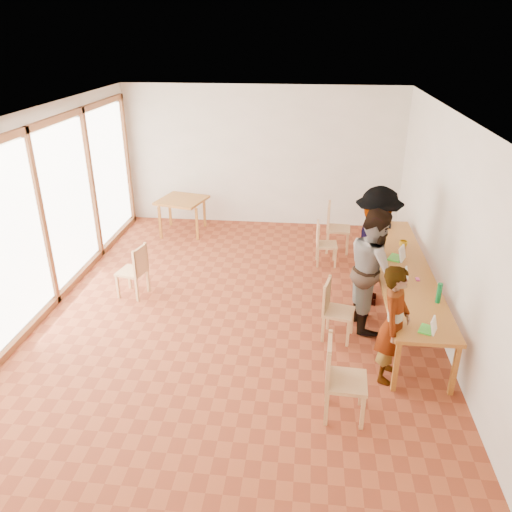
{
  "coord_description": "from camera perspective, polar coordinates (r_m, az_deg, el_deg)",
  "views": [
    {
      "loc": [
        1.01,
        -6.64,
        4.05
      ],
      "look_at": [
        0.32,
        -0.26,
        1.1
      ],
      "focal_mm": 35.0,
      "sensor_mm": 36.0,
      "label": 1
    }
  ],
  "objects": [
    {
      "name": "wall_front",
      "position": [
        3.81,
        -11.5,
        -17.99
      ],
      "size": [
        6.0,
        0.1,
        3.0
      ],
      "primitive_type": "cube",
      "color": "silver",
      "rests_on": "ground"
    },
    {
      "name": "window_wall",
      "position": [
        8.15,
        -23.49,
        4.34
      ],
      "size": [
        0.1,
        8.0,
        3.0
      ],
      "primitive_type": "cube",
      "color": "white",
      "rests_on": "ground"
    },
    {
      "name": "laptop_mid",
      "position": [
        7.45,
        16.46,
        -2.28
      ],
      "size": [
        0.24,
        0.26,
        0.19
      ],
      "rotation": [
        0.0,
        0.0,
        -0.3
      ],
      "color": "#49DA3A",
      "rests_on": "communal_table"
    },
    {
      "name": "person_mid",
      "position": [
        7.32,
        13.27,
        -1.48
      ],
      "size": [
        0.79,
        0.96,
        1.81
      ],
      "primitive_type": "imported",
      "rotation": [
        0.0,
        0.0,
        1.69
      ],
      "color": "gray",
      "rests_on": "ground"
    },
    {
      "name": "person_near",
      "position": [
        6.32,
        15.45,
        -7.55
      ],
      "size": [
        0.54,
        0.66,
        1.55
      ],
      "primitive_type": "imported",
      "rotation": [
        0.0,
        0.0,
        1.22
      ],
      "color": "gray",
      "rests_on": "ground"
    },
    {
      "name": "side_table",
      "position": [
        10.73,
        -8.46,
        6.05
      ],
      "size": [
        0.9,
        0.9,
        0.75
      ],
      "rotation": [
        0.0,
        0.0,
        -0.25
      ],
      "color": "#B37127",
      "rests_on": "ground"
    },
    {
      "name": "yellow_mug",
      "position": [
        8.57,
        16.48,
        1.34
      ],
      "size": [
        0.15,
        0.15,
        0.11
      ],
      "primitive_type": "imported",
      "rotation": [
        0.0,
        0.0,
        -0.15
      ],
      "color": "gold",
      "rests_on": "communal_table"
    },
    {
      "name": "green_bottle",
      "position": [
        6.96,
        20.19,
        -4.0
      ],
      "size": [
        0.07,
        0.07,
        0.28
      ],
      "primitive_type": "cylinder",
      "color": "#0F642B",
      "rests_on": "communal_table"
    },
    {
      "name": "person_far",
      "position": [
        7.96,
        13.46,
        1.05
      ],
      "size": [
        0.89,
        1.33,
        1.91
      ],
      "primitive_type": "imported",
      "rotation": [
        0.0,
        0.0,
        1.41
      ],
      "color": "gray",
      "rests_on": "ground"
    },
    {
      "name": "chair_mid",
      "position": [
        7.08,
        8.74,
        -5.4
      ],
      "size": [
        0.49,
        0.49,
        0.47
      ],
      "rotation": [
        0.0,
        0.0,
        -0.22
      ],
      "color": "tan",
      "rests_on": "ground"
    },
    {
      "name": "chair_empty",
      "position": [
        9.86,
        8.84,
        3.84
      ],
      "size": [
        0.48,
        0.48,
        0.51
      ],
      "rotation": [
        0.0,
        0.0,
        -0.07
      ],
      "color": "tan",
      "rests_on": "ground"
    },
    {
      "name": "condiment_cup",
      "position": [
        6.78,
        15.41,
        -5.16
      ],
      "size": [
        0.08,
        0.08,
        0.06
      ],
      "primitive_type": "cylinder",
      "color": "white",
      "rests_on": "communal_table"
    },
    {
      "name": "laptop_near",
      "position": [
        6.34,
        19.25,
        -7.73
      ],
      "size": [
        0.25,
        0.26,
        0.18
      ],
      "rotation": [
        0.0,
        0.0,
        -0.41
      ],
      "color": "#49DA3A",
      "rests_on": "communal_table"
    },
    {
      "name": "laptop_far",
      "position": [
        8.08,
        16.0,
        0.04
      ],
      "size": [
        0.31,
        0.33,
        0.22
      ],
      "rotation": [
        0.0,
        0.0,
        -0.42
      ],
      "color": "#49DA3A",
      "rests_on": "communal_table"
    },
    {
      "name": "black_pouch",
      "position": [
        9.4,
        14.6,
        3.59
      ],
      "size": [
        0.16,
        0.26,
        0.09
      ],
      "primitive_type": "cube",
      "color": "black",
      "rests_on": "communal_table"
    },
    {
      "name": "ceiling",
      "position": [
        6.8,
        -2.59,
        15.93
      ],
      "size": [
        6.0,
        8.0,
        0.04
      ],
      "primitive_type": "cube",
      "color": "white",
      "rests_on": "wall_back"
    },
    {
      "name": "communal_table",
      "position": [
        7.87,
        16.43,
        -1.57
      ],
      "size": [
        0.8,
        4.0,
        0.75
      ],
      "color": "#B37127",
      "rests_on": "ground"
    },
    {
      "name": "ground",
      "position": [
        7.84,
        -2.17,
        -6.43
      ],
      "size": [
        8.0,
        8.0,
        0.0
      ],
      "primitive_type": "plane",
      "color": "brown",
      "rests_on": "ground"
    },
    {
      "name": "clear_glass",
      "position": [
        9.42,
        14.16,
        3.68
      ],
      "size": [
        0.07,
        0.07,
        0.09
      ],
      "primitive_type": "cylinder",
      "color": "silver",
      "rests_on": "communal_table"
    },
    {
      "name": "chair_far",
      "position": [
        9.27,
        7.57,
        1.92
      ],
      "size": [
        0.39,
        0.39,
        0.43
      ],
      "rotation": [
        0.0,
        0.0,
        0.04
      ],
      "color": "tan",
      "rests_on": "ground"
    },
    {
      "name": "pink_phone",
      "position": [
        7.53,
        17.98,
        -2.54
      ],
      "size": [
        0.05,
        0.1,
        0.01
      ],
      "primitive_type": "cube",
      "color": "#DF4395",
      "rests_on": "communal_table"
    },
    {
      "name": "wall_right",
      "position": [
        7.39,
        21.36,
        2.72
      ],
      "size": [
        0.1,
        8.0,
        3.0
      ],
      "primitive_type": "cube",
      "color": "silver",
      "rests_on": "ground"
    },
    {
      "name": "wall_back",
      "position": [
        10.99,
        0.7,
        11.26
      ],
      "size": [
        6.0,
        0.1,
        3.0
      ],
      "primitive_type": "cube",
      "color": "silver",
      "rests_on": "ground"
    },
    {
      "name": "chair_near",
      "position": [
        5.72,
        9.27,
        -12.8
      ],
      "size": [
        0.48,
        0.48,
        0.52
      ],
      "rotation": [
        0.0,
        0.0,
        -0.06
      ],
      "color": "tan",
      "rests_on": "ground"
    },
    {
      "name": "chair_spare",
      "position": [
        8.28,
        -13.54,
        -1.1
      ],
      "size": [
        0.49,
        0.49,
        0.47
      ],
      "rotation": [
        0.0,
        0.0,
        2.93
      ],
      "color": "tan",
      "rests_on": "ground"
    }
  ]
}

